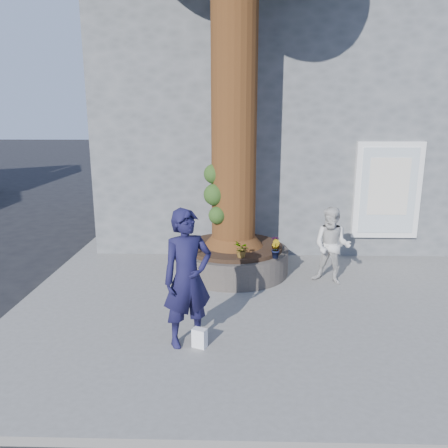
{
  "coord_description": "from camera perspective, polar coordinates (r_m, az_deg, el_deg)",
  "views": [
    {
      "loc": [
        0.84,
        -6.79,
        3.33
      ],
      "look_at": [
        0.61,
        1.67,
        1.25
      ],
      "focal_mm": 35.0,
      "sensor_mm": 36.0,
      "label": 1
    }
  ],
  "objects": [
    {
      "name": "plant_c",
      "position": [
        8.82,
        6.76,
        -2.51
      ],
      "size": [
        0.18,
        0.18,
        0.29
      ],
      "primitive_type": "imported",
      "rotation": [
        0.0,
        0.0,
        3.06
      ],
      "color": "gray",
      "rests_on": "planter"
    },
    {
      "name": "pavement",
      "position": [
        8.47,
        5.96,
        -8.97
      ],
      "size": [
        9.0,
        8.0,
        0.12
      ],
      "primitive_type": "cube",
      "color": "slate",
      "rests_on": "ground"
    },
    {
      "name": "stone_shop",
      "position": [
        14.08,
        8.53,
        12.96
      ],
      "size": [
        10.3,
        8.3,
        6.3
      ],
      "color": "#55585B",
      "rests_on": "ground"
    },
    {
      "name": "plant_a",
      "position": [
        8.34,
        -4.65,
        -3.1
      ],
      "size": [
        0.24,
        0.21,
        0.38
      ],
      "primitive_type": "imported",
      "rotation": [
        0.0,
        0.0,
        0.46
      ],
      "color": "gray",
      "rests_on": "planter"
    },
    {
      "name": "plant_b",
      "position": [
        8.34,
        6.7,
        -3.26
      ],
      "size": [
        0.23,
        0.24,
        0.35
      ],
      "primitive_type": "imported",
      "rotation": [
        0.0,
        0.0,
        1.84
      ],
      "color": "gray",
      "rests_on": "planter"
    },
    {
      "name": "yellow_line",
      "position": [
        9.32,
        -23.52,
        -8.31
      ],
      "size": [
        0.1,
        30.0,
        0.01
      ],
      "primitive_type": "cube",
      "color": "yellow",
      "rests_on": "ground"
    },
    {
      "name": "man",
      "position": [
        6.2,
        -4.79,
        -7.09
      ],
      "size": [
        0.87,
        0.76,
        2.0
      ],
      "primitive_type": "imported",
      "rotation": [
        0.0,
        0.0,
        0.48
      ],
      "color": "#151335",
      "rests_on": "pavement"
    },
    {
      "name": "shopping_bag",
      "position": [
        6.45,
        -3.21,
        -14.64
      ],
      "size": [
        0.23,
        0.19,
        0.28
      ],
      "primitive_type": "cube",
      "rotation": [
        0.0,
        0.0,
        -0.4
      ],
      "color": "white",
      "rests_on": "pavement"
    },
    {
      "name": "woman",
      "position": [
        8.78,
        13.91,
        -2.78
      ],
      "size": [
        0.92,
        0.84,
        1.52
      ],
      "primitive_type": "imported",
      "rotation": [
        0.0,
        0.0,
        -0.44
      ],
      "color": "silver",
      "rests_on": "pavement"
    },
    {
      "name": "ground",
      "position": [
        7.6,
        -5.07,
        -12.2
      ],
      "size": [
        120.0,
        120.0,
        0.0
      ],
      "primitive_type": "plane",
      "color": "black",
      "rests_on": "ground"
    },
    {
      "name": "planter",
      "position": [
        9.26,
        1.22,
        -4.56
      ],
      "size": [
        2.3,
        2.3,
        0.6
      ],
      "color": "black",
      "rests_on": "pavement"
    },
    {
      "name": "plant_d",
      "position": [
        8.31,
        2.34,
        -3.31
      ],
      "size": [
        0.36,
        0.38,
        0.33
      ],
      "primitive_type": "imported",
      "rotation": [
        0.0,
        0.0,
        5.11
      ],
      "color": "gray",
      "rests_on": "planter"
    }
  ]
}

